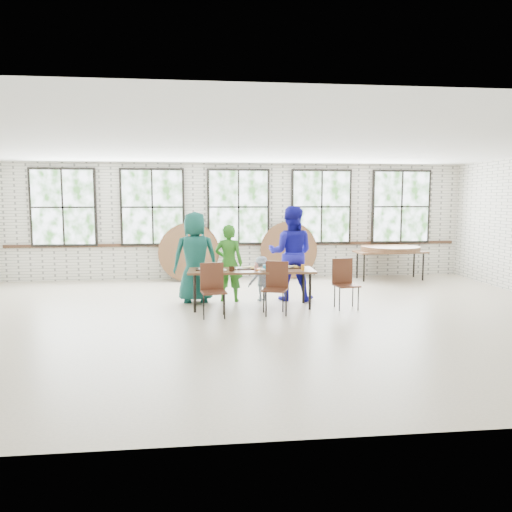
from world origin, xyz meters
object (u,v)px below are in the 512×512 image
at_px(chair_near_left, 213,285).
at_px(storage_table, 390,253).
at_px(chair_near_right, 276,283).
at_px(dining_table, 251,272).

height_order(chair_near_left, storage_table, chair_near_left).
distance_m(chair_near_left, chair_near_right, 1.15).
relative_size(dining_table, chair_near_right, 2.56).
distance_m(dining_table, storage_table, 4.91).
bearing_deg(dining_table, storage_table, 39.23).
distance_m(chair_near_right, storage_table, 4.97).
bearing_deg(chair_near_left, storage_table, 29.79).
bearing_deg(chair_near_right, storage_table, 65.47).
height_order(dining_table, storage_table, same).
distance_m(dining_table, chair_near_left, 0.99).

